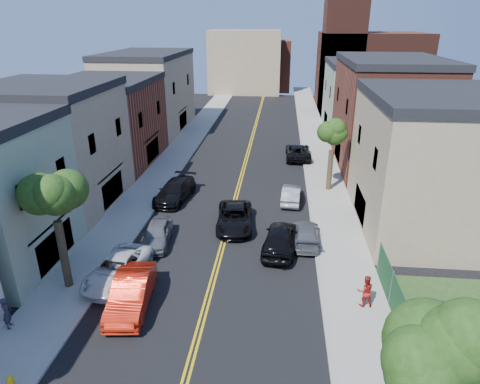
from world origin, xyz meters
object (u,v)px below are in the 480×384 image
(silver_car_right, at_px, (291,194))
(pedestrian_right, at_px, (365,291))
(grey_car_right, at_px, (306,234))
(black_car_right, at_px, (280,238))
(black_car_left, at_px, (175,191))
(fire_hydrant, at_px, (11,384))
(red_sedan, at_px, (131,293))
(white_pickup, at_px, (118,269))
(pedestrian_left, at_px, (7,313))
(dark_car_right_far, at_px, (298,152))
(black_suv_lane, at_px, (235,218))
(grey_car_left, at_px, (157,234))

(silver_car_right, height_order, pedestrian_right, pedestrian_right)
(grey_car_right, xyz_separation_m, black_car_right, (-1.70, -1.22, 0.22))
(black_car_left, xyz_separation_m, fire_hydrant, (-1.76, -19.88, -0.24))
(fire_hydrant, bearing_deg, red_sedan, 63.78)
(grey_car_right, distance_m, pedestrian_right, 7.21)
(red_sedan, xyz_separation_m, pedestrian_right, (11.98, 1.07, 0.19))
(black_car_right, height_order, silver_car_right, black_car_right)
(silver_car_right, relative_size, fire_hydrant, 5.25)
(red_sedan, bearing_deg, white_pickup, 119.18)
(pedestrian_left, bearing_deg, dark_car_right_far, -44.60)
(black_car_right, distance_m, silver_car_right, 7.99)
(dark_car_right_far, distance_m, pedestrian_right, 25.35)
(red_sedan, xyz_separation_m, pedestrian_left, (-5.30, -2.30, 0.13))
(red_sedan, distance_m, grey_car_right, 12.11)
(silver_car_right, distance_m, dark_car_right_far, 11.82)
(black_suv_lane, bearing_deg, fire_hydrant, -119.75)
(black_car_right, bearing_deg, pedestrian_right, 135.57)
(red_sedan, height_order, dark_car_right_far, red_sedan)
(silver_car_right, height_order, fire_hydrant, silver_car_right)
(white_pickup, distance_m, black_suv_lane, 9.37)
(grey_car_right, relative_size, pedestrian_right, 2.51)
(black_suv_lane, bearing_deg, dark_car_right_far, 68.63)
(pedestrian_right, bearing_deg, black_suv_lane, -54.19)
(grey_car_left, height_order, dark_car_right_far, dark_car_right_far)
(pedestrian_left, bearing_deg, white_pickup, -56.48)
(black_car_left, xyz_separation_m, black_car_right, (8.74, -7.45, 0.06))
(red_sedan, relative_size, grey_car_right, 1.16)
(black_car_left, relative_size, grey_car_right, 1.25)
(red_sedan, height_order, silver_car_right, red_sedan)
(white_pickup, height_order, black_car_left, black_car_left)
(pedestrian_right, height_order, fire_hydrant, pedestrian_right)
(black_car_left, height_order, pedestrian_left, pedestrian_left)
(dark_car_right_far, height_order, pedestrian_left, pedestrian_left)
(white_pickup, distance_m, black_car_left, 11.74)
(white_pickup, height_order, silver_car_right, white_pickup)
(dark_car_right_far, relative_size, pedestrian_left, 3.38)
(pedestrian_right, bearing_deg, red_sedan, -1.29)
(black_car_left, xyz_separation_m, dark_car_right_far, (10.44, 12.28, -0.03))
(black_car_left, distance_m, black_car_right, 11.49)
(grey_car_right, xyz_separation_m, dark_car_right_far, (0.00, 18.52, 0.13))
(grey_car_left, relative_size, dark_car_right_far, 0.77)
(red_sedan, distance_m, fire_hydrant, 6.57)
(pedestrian_left, bearing_deg, silver_car_right, -56.76)
(black_suv_lane, distance_m, pedestrian_left, 15.25)
(grey_car_right, distance_m, black_suv_lane, 5.31)
(black_car_right, bearing_deg, pedestrian_left, 41.28)
(black_car_left, xyz_separation_m, silver_car_right, (9.55, 0.49, -0.12))
(black_car_left, height_order, dark_car_right_far, black_car_left)
(silver_car_right, xyz_separation_m, pedestrian_left, (-13.71, -16.79, 0.29))
(grey_car_right, bearing_deg, silver_car_right, -81.70)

